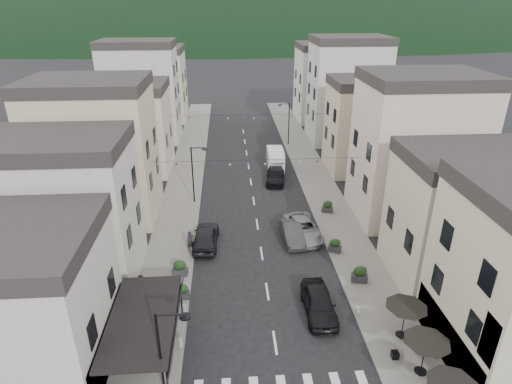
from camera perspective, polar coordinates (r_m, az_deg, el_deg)
sidewalk_left at (r=49.91m, az=-9.39°, el=1.62°), size 4.00×76.00×0.12m
sidewalk_right at (r=50.67m, az=7.75°, el=2.09°), size 4.00×76.00×0.12m
hill_backdrop at (r=314.40m, az=-3.79°, el=21.03°), size 640.00×360.00×70.00m
boutique_awning at (r=25.22m, az=-14.34°, el=-16.14°), size 3.77×7.50×3.28m
buildings_row_left at (r=54.53m, az=-16.78°, el=9.61°), size 10.20×54.16×14.00m
buildings_row_right at (r=54.75m, az=14.49°, el=10.15°), size 10.20×54.16×14.50m
cafe_terrace at (r=25.81m, az=21.73°, el=-18.48°), size 2.50×8.10×2.53m
streetlamp_left_near at (r=22.42m, az=-11.97°, el=-20.05°), size 1.70×0.56×6.00m
streetlamp_left_far at (r=42.86m, az=-8.12°, el=3.05°), size 1.70×0.56×6.00m
streetlamp_right_far at (r=60.44m, az=4.15°, el=9.61°), size 1.70×0.56×6.00m
bollards at (r=27.09m, az=2.68°, el=-19.50°), size 11.66×10.26×0.60m
bunting_near at (r=38.38m, az=0.06°, el=3.83°), size 19.00×0.28×0.62m
bunting_far at (r=53.62m, az=-1.17°, el=9.88°), size 19.00×0.28×0.62m
parked_car_a at (r=29.48m, az=8.40°, el=-14.43°), size 1.96×4.84×1.65m
parked_car_b at (r=37.11m, az=4.85°, el=-5.43°), size 1.82×4.63×1.50m
parked_car_c at (r=37.81m, az=6.25°, el=-4.84°), size 3.19×5.83×1.55m
parked_car_d at (r=48.67m, az=2.61°, el=2.18°), size 2.67×5.23×1.45m
parked_car_e at (r=36.45m, az=-6.71°, el=-5.91°), size 2.32×5.17×1.72m
delivery_van at (r=52.86m, az=2.61°, el=4.52°), size 2.12×4.95×2.34m
pedestrian_a at (r=35.64m, az=-8.72°, el=-6.52°), size 0.77×0.67×1.79m
pedestrian_b at (r=31.56m, az=-15.01°, el=-11.91°), size 0.99×0.95×1.60m
planter_la at (r=30.81m, az=-9.86°, el=-12.94°), size 1.03×0.59×1.14m
planter_lb at (r=33.08m, az=-10.11°, el=-9.94°), size 1.18×0.76×1.23m
planter_ra at (r=32.80m, az=13.67°, el=-10.59°), size 1.25×0.85×1.28m
planter_rb at (r=35.89m, az=10.46°, el=-7.03°), size 1.19×0.96×1.17m
planter_rc at (r=42.11m, az=9.53°, el=-1.93°), size 1.20×0.93×1.19m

